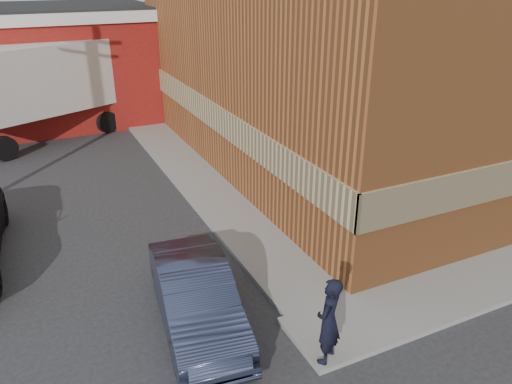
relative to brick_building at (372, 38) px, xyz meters
name	(u,v)px	position (x,y,z in m)	size (l,w,h in m)	color
ground	(296,316)	(-8.50, -9.00, -4.68)	(90.00, 90.00, 0.00)	#28282B
brick_building	(372,38)	(0.00, 0.00, 0.00)	(14.25, 18.25, 9.36)	#A15829
sidewalk_west	(193,175)	(-7.90, 0.00, -4.62)	(1.80, 18.00, 0.12)	gray
man	(329,321)	(-8.70, -10.55, -3.63)	(0.68, 0.45, 1.87)	black
sedan	(197,298)	(-10.62, -8.31, -3.96)	(1.54, 4.41, 1.45)	#2D324B
box_truck	(57,83)	(-11.72, 7.35, -2.18)	(9.06, 6.02, 4.34)	silver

